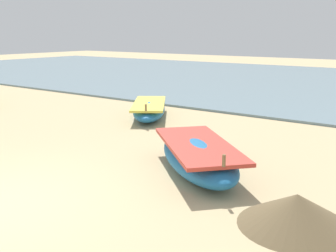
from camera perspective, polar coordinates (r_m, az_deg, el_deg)
The scene contains 4 objects.
sea_water at distance 22.81m, azimuth 20.67°, elevation 5.70°, with size 60.00×20.00×0.08m, color slate.
fishing_boat_0 at distance 7.87m, azimuth 4.29°, elevation -4.27°, with size 3.15×3.03×0.79m.
fishing_boat_2 at distance 12.87m, azimuth -2.70°, elevation 2.38°, with size 2.57×3.12×0.69m.
debris_pile_0 at distance 6.01m, azimuth 17.80°, elevation -11.34°, with size 1.64×1.64×0.48m, color brown.
Camera 1 is at (5.76, -3.07, 2.67)m, focal length 42.83 mm.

